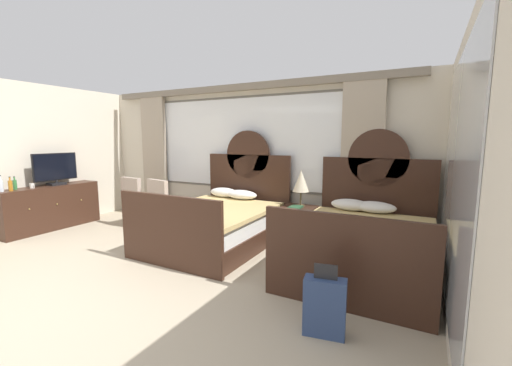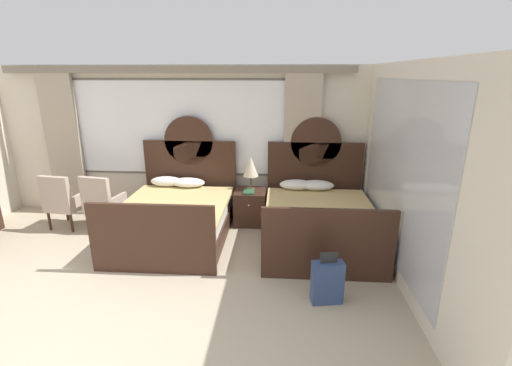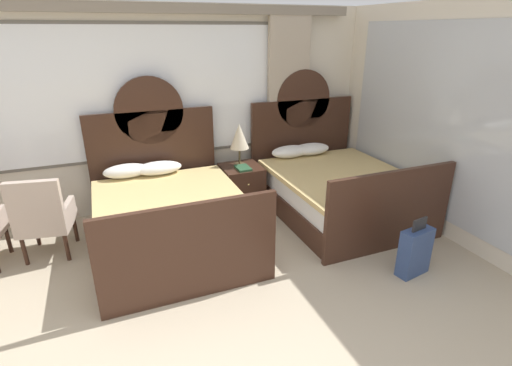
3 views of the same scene
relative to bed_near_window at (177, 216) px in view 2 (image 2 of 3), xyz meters
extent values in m
plane|color=tan|center=(-0.17, -2.60, -0.37)|extent=(24.00, 24.00, 0.00)
cube|color=beige|center=(-0.17, 1.16, 0.98)|extent=(6.65, 0.07, 2.70)
cube|color=#605B52|center=(-0.17, 1.12, 1.24)|extent=(4.08, 0.02, 1.73)
cube|color=white|center=(-0.17, 1.11, 1.24)|extent=(4.00, 0.02, 1.65)
cube|color=tan|center=(-2.36, 1.03, 0.93)|extent=(0.63, 0.08, 2.60)
cube|color=tan|center=(2.02, 1.03, 0.93)|extent=(0.63, 0.08, 2.60)
cube|color=gray|center=(-0.17, 1.03, 2.25)|extent=(6.12, 0.10, 0.12)
cube|color=beige|center=(3.19, -1.04, 0.98)|extent=(0.07, 4.33, 2.70)
cube|color=#B2B7BC|center=(3.15, -0.74, 0.98)|extent=(0.01, 3.03, 2.27)
cube|color=#382116|center=(0.00, -0.06, -0.22)|extent=(1.59, 2.05, 0.30)
cube|color=white|center=(0.00, -0.06, 0.06)|extent=(1.53, 1.95, 0.26)
cube|color=tan|center=(0.00, -0.14, 0.22)|extent=(1.63, 1.85, 0.06)
cube|color=#382116|center=(0.00, 1.00, 0.33)|extent=(1.67, 0.06, 1.40)
cylinder|color=#382116|center=(0.00, 1.00, 1.04)|extent=(0.88, 0.06, 0.88)
cube|color=#382116|center=(0.00, -1.11, 0.12)|extent=(1.67, 0.06, 0.98)
ellipsoid|color=white|center=(-0.38, 0.77, 0.34)|extent=(0.57, 0.27, 0.17)
ellipsoid|color=white|center=(0.02, 0.74, 0.33)|extent=(0.60, 0.30, 0.16)
cube|color=#382116|center=(2.26, -0.06, -0.22)|extent=(1.59, 2.05, 0.30)
cube|color=white|center=(2.26, -0.06, 0.06)|extent=(1.53, 1.95, 0.26)
cube|color=tan|center=(2.26, -0.14, 0.22)|extent=(1.63, 1.85, 0.06)
cube|color=#382116|center=(2.26, 1.00, 0.33)|extent=(1.67, 0.06, 1.40)
cylinder|color=#382116|center=(2.26, 1.00, 1.04)|extent=(0.88, 0.06, 0.88)
cube|color=#382116|center=(2.26, -1.11, 0.12)|extent=(1.67, 0.06, 0.98)
ellipsoid|color=white|center=(1.94, 0.73, 0.33)|extent=(0.59, 0.29, 0.17)
ellipsoid|color=white|center=(2.28, 0.74, 0.33)|extent=(0.60, 0.32, 0.17)
cube|color=#382116|center=(1.13, 0.65, -0.07)|extent=(0.54, 0.54, 0.60)
sphere|color=tan|center=(1.13, 0.37, 0.07)|extent=(0.02, 0.02, 0.02)
cylinder|color=brown|center=(1.14, 0.73, 0.24)|extent=(0.14, 0.14, 0.02)
cylinder|color=brown|center=(1.14, 0.73, 0.36)|extent=(0.03, 0.03, 0.22)
cone|color=beige|center=(1.14, 0.73, 0.65)|extent=(0.27, 0.27, 0.34)
cube|color=#285133|center=(1.12, 0.54, 0.25)|extent=(0.18, 0.26, 0.03)
cube|color=#B29E8E|center=(-1.30, 0.28, 0.01)|extent=(0.61, 0.61, 0.10)
cube|color=#B29E8E|center=(-1.34, 0.06, 0.33)|extent=(0.53, 0.17, 0.53)
cube|color=#B29E8E|center=(-1.08, 0.24, 0.14)|extent=(0.14, 0.48, 0.16)
cube|color=#B29E8E|center=(-1.53, 0.32, 0.14)|extent=(0.14, 0.48, 0.16)
cylinder|color=#382116|center=(-1.06, 0.45, -0.20)|extent=(0.04, 0.04, 0.33)
cylinder|color=#382116|center=(-1.48, 0.53, -0.20)|extent=(0.04, 0.04, 0.33)
cylinder|color=#382116|center=(-1.13, 0.03, -0.20)|extent=(0.04, 0.04, 0.33)
cylinder|color=#382116|center=(-1.55, 0.11, -0.20)|extent=(0.04, 0.04, 0.33)
cube|color=#B29E8E|center=(-2.00, 0.28, 0.01)|extent=(0.59, 0.59, 0.10)
cube|color=#B29E8E|center=(-2.02, 0.06, 0.33)|extent=(0.53, 0.15, 0.53)
cube|color=#B29E8E|center=(-1.77, 0.25, 0.14)|extent=(0.12, 0.48, 0.16)
cube|color=#B29E8E|center=(-2.23, 0.31, 0.14)|extent=(0.12, 0.48, 0.16)
cylinder|color=#382116|center=(-1.76, 0.46, -0.20)|extent=(0.04, 0.04, 0.33)
cylinder|color=#382116|center=(-2.18, 0.52, -0.20)|extent=(0.04, 0.04, 0.33)
cylinder|color=#382116|center=(-1.81, 0.04, -0.20)|extent=(0.04, 0.04, 0.33)
cylinder|color=#382116|center=(-2.23, 0.10, -0.20)|extent=(0.04, 0.04, 0.33)
cube|color=navy|center=(2.21, -1.59, -0.11)|extent=(0.38, 0.21, 0.51)
cube|color=#232326|center=(2.21, -1.59, 0.21)|extent=(0.20, 0.05, 0.13)
cylinder|color=black|center=(2.07, -1.61, -0.34)|extent=(0.05, 0.03, 0.05)
cylinder|color=black|center=(2.36, -1.56, -0.34)|extent=(0.05, 0.03, 0.05)
camera|label=1|loc=(2.90, -4.16, 1.33)|focal=22.53mm
camera|label=2|loc=(1.65, -5.19, 2.18)|focal=24.89mm
camera|label=3|loc=(-0.58, -4.13, 2.02)|focal=27.02mm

